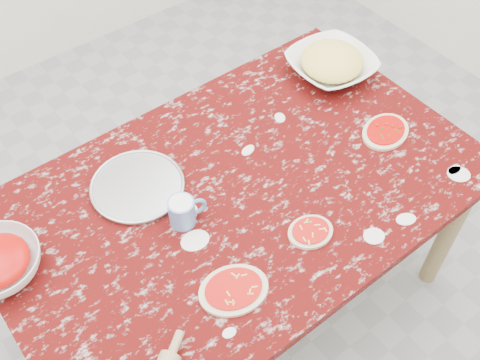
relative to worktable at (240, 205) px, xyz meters
name	(u,v)px	position (x,y,z in m)	size (l,w,h in m)	color
ground	(240,298)	(0.00, 0.00, -0.67)	(4.00, 4.00, 0.00)	gray
worktable	(240,205)	(0.00, 0.00, 0.00)	(1.60, 1.00, 0.75)	#3E0706
pizza_tray	(138,187)	(-0.26, 0.21, 0.09)	(0.30, 0.30, 0.01)	#B2B2B7
cheese_bowl	(331,66)	(0.64, 0.25, 0.12)	(0.32, 0.32, 0.08)	white
flour_mug	(183,211)	(-0.22, 0.01, 0.13)	(0.12, 0.08, 0.10)	#6080BD
pizza_left	(234,290)	(-0.24, -0.28, 0.09)	(0.24, 0.21, 0.02)	beige
pizza_mid	(310,232)	(0.07, -0.27, 0.09)	(0.17, 0.15, 0.02)	beige
pizza_right	(385,131)	(0.57, -0.11, 0.09)	(0.22, 0.19, 0.02)	beige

